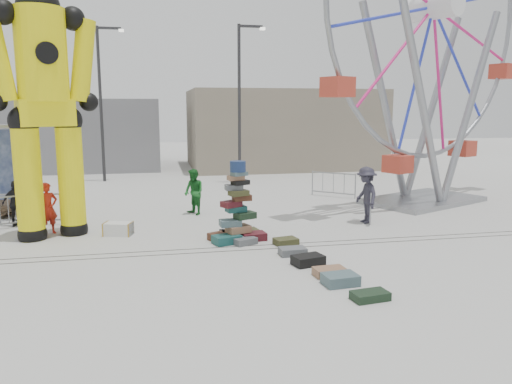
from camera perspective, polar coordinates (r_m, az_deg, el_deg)
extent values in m
plane|color=#9E9E99|center=(13.15, -5.33, -7.62)|extent=(90.00, 90.00, 0.00)
cube|color=#47443F|center=(13.72, -5.60, -6.87)|extent=(40.00, 0.04, 0.01)
cube|color=#47443F|center=(14.10, -5.77, -6.41)|extent=(40.00, 0.04, 0.01)
cube|color=gray|center=(33.56, 2.89, 7.24)|extent=(12.00, 8.00, 5.00)
cube|color=gray|center=(34.85, -19.32, 6.31)|extent=(10.00, 8.00, 4.40)
cylinder|color=#2D2D30|center=(25.85, -1.92, 9.87)|extent=(0.16, 0.16, 8.00)
cube|color=#2D2D30|center=(26.26, -0.61, 18.41)|extent=(1.20, 0.15, 0.12)
cube|color=silver|center=(26.37, 0.74, 18.16)|extent=(0.25, 0.25, 0.12)
cylinder|color=#2D2D30|center=(27.62, -17.32, 9.43)|extent=(0.16, 0.16, 8.00)
cube|color=#2D2D30|center=(27.86, -16.45, 17.53)|extent=(1.20, 0.15, 0.12)
cube|color=silver|center=(27.81, -15.15, 17.39)|extent=(0.25, 0.25, 0.12)
cube|color=#1B5251|center=(14.51, -3.36, -5.42)|extent=(0.90, 0.74, 0.25)
cube|color=#52161D|center=(14.86, -0.28, -5.08)|extent=(0.78, 0.59, 0.23)
cube|color=#4D2818|center=(14.94, -4.09, -5.06)|extent=(0.81, 0.72, 0.21)
cube|color=#404221|center=(15.28, -1.09, -4.67)|extent=(0.77, 0.60, 0.23)
cube|color=slate|center=(14.43, -1.32, -5.61)|extent=(0.78, 0.67, 0.19)
cube|color=black|center=(15.27, -2.87, -4.72)|extent=(0.69, 0.53, 0.21)
cube|color=#976A4D|center=(14.74, -2.05, -4.24)|extent=(0.79, 0.66, 0.21)
cube|color=#4D676E|center=(14.63, -2.96, -3.54)|extent=(0.64, 0.47, 0.19)
cube|color=#1B311E|center=(14.73, -1.27, -2.68)|extent=(0.70, 0.60, 0.19)
cube|color=#1B5251|center=(14.75, -2.29, -1.94)|extent=(0.64, 0.50, 0.17)
cube|color=#52161D|center=(14.60, -2.84, -1.37)|extent=(0.67, 0.61, 0.17)
cube|color=#4D2818|center=(14.65, -1.63, -0.63)|extent=(0.56, 0.42, 0.17)
cube|color=#404221|center=(14.48, -1.99, -0.10)|extent=(0.63, 0.53, 0.15)
cube|color=slate|center=(14.53, -2.55, 0.54)|extent=(0.52, 0.37, 0.15)
cube|color=black|center=(14.51, -1.80, 1.11)|extent=(0.57, 0.49, 0.13)
cube|color=#976A4D|center=(14.48, -2.33, 1.63)|extent=(0.51, 0.38, 0.13)
cube|color=#4D676E|center=(14.43, -1.93, 2.10)|extent=(0.52, 0.45, 0.12)
cylinder|color=navy|center=(14.41, -2.09, 2.94)|extent=(0.46, 0.46, 0.31)
sphere|color=black|center=(16.33, -24.17, -4.41)|extent=(0.83, 0.83, 0.83)
cylinder|color=#F9ED0D|center=(16.04, -24.56, 1.11)|extent=(0.77, 0.77, 3.51)
sphere|color=black|center=(15.91, -25.00, 7.37)|extent=(0.88, 0.88, 0.88)
sphere|color=black|center=(16.56, -20.06, -3.96)|extent=(0.83, 0.83, 0.83)
cylinder|color=#F9ED0D|center=(16.28, -20.38, 1.49)|extent=(0.77, 0.77, 3.51)
sphere|color=black|center=(16.14, -20.74, 7.67)|extent=(0.88, 0.88, 0.88)
cube|color=#F9ED0D|center=(16.01, -22.91, 8.31)|extent=(1.75, 1.40, 0.77)
cylinder|color=#F9ED0D|center=(16.08, -23.30, 14.17)|extent=(1.43, 1.43, 2.63)
sphere|color=black|center=(16.25, -23.63, 18.78)|extent=(1.21, 1.21, 1.21)
sphere|color=black|center=(16.06, -27.00, 17.87)|extent=(0.70, 0.70, 0.70)
sphere|color=black|center=(16.42, -20.22, 18.11)|extent=(0.70, 0.70, 0.70)
cylinder|color=#F9ED0D|center=(16.33, -19.20, 13.94)|extent=(1.05, 0.87, 2.47)
sphere|color=black|center=(16.31, -18.58, 9.73)|extent=(0.57, 0.57, 0.57)
cube|color=gray|center=(21.84, 18.50, -0.87)|extent=(5.62, 4.68, 0.19)
cylinder|color=gray|center=(19.74, 18.54, 9.11)|extent=(3.18, 1.68, 7.87)
cylinder|color=gray|center=(22.34, 23.20, 8.84)|extent=(3.18, 1.68, 7.87)
cylinder|color=gray|center=(20.80, 14.57, 9.30)|extent=(3.18, 1.68, 7.87)
cylinder|color=gray|center=(23.29, 19.47, 9.06)|extent=(3.18, 1.68, 7.87)
cylinder|color=white|center=(21.86, 19.63, 19.29)|extent=(1.78, 2.34, 0.97)
torus|color=gray|center=(21.86, 19.63, 19.29)|extent=(10.82, 5.15, 11.83)
cube|color=#B33726|center=(21.65, 18.69, 2.67)|extent=(1.16, 1.16, 0.68)
cylinder|color=gray|center=(19.15, -25.46, 1.94)|extent=(0.11, 0.11, 3.27)
cube|color=silver|center=(15.97, -15.47, -4.10)|extent=(0.94, 0.70, 0.39)
cube|color=#404221|center=(14.41, 3.43, -5.65)|extent=(0.74, 0.59, 0.19)
cube|color=slate|center=(13.44, 4.21, -6.77)|extent=(0.72, 0.49, 0.20)
cube|color=black|center=(12.64, 5.97, -7.75)|extent=(0.87, 0.68, 0.25)
cube|color=#976A4D|center=(11.92, 8.39, -9.01)|extent=(0.76, 0.50, 0.20)
cube|color=#4D676E|center=(11.39, 9.62, -9.82)|extent=(0.81, 0.61, 0.25)
cube|color=#1B311E|center=(10.67, 12.91, -11.48)|extent=(0.81, 0.53, 0.18)
imported|color=red|center=(16.72, -22.66, -1.74)|extent=(0.70, 0.66, 1.61)
imported|color=#186222|center=(18.38, -7.10, 0.01)|extent=(0.96, 1.03, 1.68)
imported|color=black|center=(18.25, -25.70, -1.20)|extent=(0.92, 0.45, 1.53)
imported|color=#262431|center=(17.30, 12.46, -0.34)|extent=(0.73, 1.25, 1.92)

